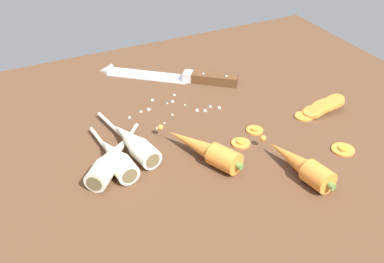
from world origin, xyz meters
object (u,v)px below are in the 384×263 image
Objects in this scene: chefs_knife at (165,75)px; parsnip_front at (110,161)px; parsnip_mid_left at (133,143)px; carrot_slice_stray_near at (255,130)px; parsnip_mid_right at (116,158)px; carrot_slice_stack at (320,108)px; whole_carrot at (204,149)px; carrot_slice_stray_far at (241,142)px; whole_carrot_second at (301,165)px; carrot_slice_stray_mid at (343,149)px.

parsnip_front is at bearing -128.82° from chefs_knife.
carrot_slice_stray_near is (24.31, -4.29, -1.62)cm from parsnip_mid_left.
chefs_knife is at bearing 55.50° from parsnip_mid_left.
parsnip_mid_right is 44.94cm from carrot_slice_stack.
carrot_slice_stray_far is (8.46, 0.94, -1.74)cm from whole_carrot.
parsnip_front is 6.71cm from parsnip_mid_left.
whole_carrot_second is 4.11× the size of carrot_slice_stray_mid.
chefs_knife is at bearing 98.75° from whole_carrot_second.
carrot_slice_stray_near is at bearing -10.02° from parsnip_mid_left.
carrot_slice_stray_mid is at bearing 10.07° from whole_carrot_second.
whole_carrot is at bearing -14.68° from parsnip_front.
parsnip_mid_left is at bearing 173.65° from carrot_slice_stack.
whole_carrot is 5.49× the size of carrot_slice_stray_near.
whole_carrot is 13.90cm from carrot_slice_stray_near.
carrot_slice_stray_near is at bearing 89.04° from whole_carrot_second.
chefs_knife reaches higher than carrot_slice_stray_near.
carrot_slice_stray_near is at bearing 179.25° from carrot_slice_stack.
parsnip_mid_right is 5.47× the size of carrot_slice_stray_near.
whole_carrot is (-6.22, -32.91, 1.45)cm from chefs_knife.
whole_carrot_second is at bearing -137.64° from carrot_slice_stack.
chefs_knife is at bearing 103.60° from carrot_slice_stray_near.
carrot_slice_stack is 13.66cm from carrot_slice_stray_mid.
parsnip_mid_left and parsnip_mid_right have the same top height.
parsnip_front is 4.88× the size of carrot_slice_stray_near.
whole_carrot_second reaches higher than parsnip_front.
chefs_knife is at bearing 79.29° from whole_carrot.
chefs_knife is 1.54× the size of whole_carrot.
parsnip_mid_left is (-24.05, 19.44, -0.12)cm from whole_carrot_second.
chefs_knife is 30.41cm from parsnip_mid_left.
parsnip_mid_right is (-15.46, 4.77, -0.12)cm from whole_carrot.
parsnip_mid_left is at bearing 141.06° from whole_carrot_second.
whole_carrot_second is 4.86× the size of carrot_slice_stray_far.
parsnip_front is at bearing -148.72° from parsnip_mid_left.
carrot_slice_stray_far is (-4.86, -2.64, -0.00)cm from carrot_slice_stray_near.
whole_carrot_second is 15.25cm from carrot_slice_stray_near.
parsnip_mid_right is 4.28× the size of carrot_slice_stray_mid.
whole_carrot_second is 1.08× the size of parsnip_front.
whole_carrot_second is at bearing -41.52° from whole_carrot.
parsnip_front and parsnip_mid_left have the same top height.
whole_carrot is 1.05× the size of whole_carrot_second.
parsnip_mid_left is at bearing 34.71° from parsnip_mid_right.
whole_carrot_second reaches higher than carrot_slice_stack.
carrot_slice_stack reaches higher than carrot_slice_stray_mid.
parsnip_mid_right is (-21.69, -28.14, 1.33)cm from chefs_knife.
parsnip_mid_left reaches higher than carrot_slice_stack.
parsnip_mid_left is 1.81× the size of carrot_slice_stack.
parsnip_front reaches higher than carrot_slice_stray_mid.
whole_carrot_second is 13.44cm from carrot_slice_stray_far.
parsnip_mid_right reaches higher than carrot_slice_stray_far.
carrot_slice_stack reaches higher than chefs_knife.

